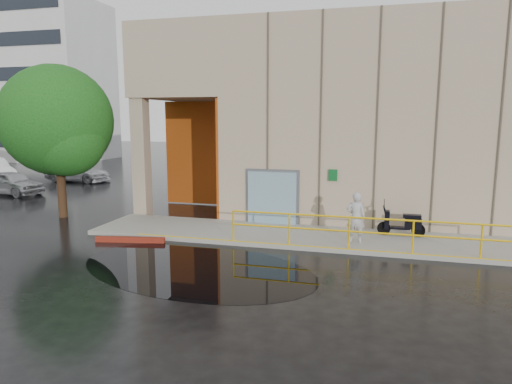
{
  "coord_description": "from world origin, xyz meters",
  "views": [
    {
      "loc": [
        4.02,
        -10.98,
        4.25
      ],
      "look_at": [
        0.33,
        3.0,
        1.85
      ],
      "focal_mm": 32.0,
      "sensor_mm": 36.0,
      "label": 1
    }
  ],
  "objects_px": {
    "car_a": "(12,183)",
    "tree_near": "(59,125)",
    "scooter": "(402,216)",
    "red_curb": "(130,240)",
    "car_c": "(77,172)",
    "person": "(356,217)"
  },
  "relations": [
    {
      "from": "red_curb",
      "to": "car_c",
      "type": "distance_m",
      "value": 16.56
    },
    {
      "from": "scooter",
      "to": "red_curb",
      "type": "xyz_separation_m",
      "value": [
        -8.97,
        -2.68,
        -0.77
      ]
    },
    {
      "from": "person",
      "to": "car_c",
      "type": "xyz_separation_m",
      "value": [
        -18.46,
        10.91,
        -0.34
      ]
    },
    {
      "from": "scooter",
      "to": "car_c",
      "type": "xyz_separation_m",
      "value": [
        -19.98,
        9.68,
        -0.22
      ]
    },
    {
      "from": "scooter",
      "to": "car_c",
      "type": "relative_size",
      "value": 0.36
    },
    {
      "from": "red_curb",
      "to": "car_a",
      "type": "relative_size",
      "value": 0.63
    },
    {
      "from": "scooter",
      "to": "car_c",
      "type": "height_order",
      "value": "scooter"
    },
    {
      "from": "person",
      "to": "red_curb",
      "type": "bearing_deg",
      "value": 11.58
    },
    {
      "from": "red_curb",
      "to": "car_a",
      "type": "height_order",
      "value": "car_a"
    },
    {
      "from": "red_curb",
      "to": "car_c",
      "type": "relative_size",
      "value": 0.54
    },
    {
      "from": "person",
      "to": "tree_near",
      "type": "bearing_deg",
      "value": -5.7
    },
    {
      "from": "car_a",
      "to": "tree_near",
      "type": "xyz_separation_m",
      "value": [
        6.59,
        -4.21,
        3.25
      ]
    },
    {
      "from": "tree_near",
      "to": "car_a",
      "type": "bearing_deg",
      "value": 147.39
    },
    {
      "from": "scooter",
      "to": "car_a",
      "type": "height_order",
      "value": "scooter"
    },
    {
      "from": "scooter",
      "to": "tree_near",
      "type": "height_order",
      "value": "tree_near"
    },
    {
      "from": "scooter",
      "to": "car_a",
      "type": "relative_size",
      "value": 0.42
    },
    {
      "from": "car_c",
      "to": "scooter",
      "type": "bearing_deg",
      "value": -113.22
    },
    {
      "from": "person",
      "to": "tree_near",
      "type": "relative_size",
      "value": 0.26
    },
    {
      "from": "red_curb",
      "to": "car_a",
      "type": "distance_m",
      "value": 13.27
    },
    {
      "from": "red_curb",
      "to": "tree_near",
      "type": "height_order",
      "value": "tree_near"
    },
    {
      "from": "red_curb",
      "to": "car_c",
      "type": "xyz_separation_m",
      "value": [
        -11.01,
        12.36,
        0.55
      ]
    },
    {
      "from": "scooter",
      "to": "car_c",
      "type": "distance_m",
      "value": 22.2
    }
  ]
}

